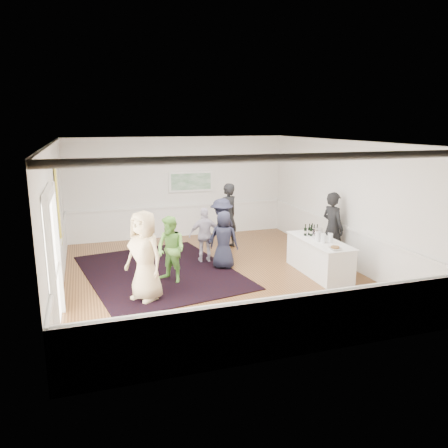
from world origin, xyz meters
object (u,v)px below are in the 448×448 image
object	(u,v)px
bartender	(333,228)
guest_dark_a	(222,229)
guest_dark_b	(228,216)
ice_bucket	(317,233)
guest_lilac	(205,235)
nut_bowl	(335,248)
serving_table	(319,257)
guest_green	(171,250)
guest_tan	(144,256)
guest_navy	(224,240)

from	to	relation	value
bartender	guest_dark_a	size ratio (longest dim) A/B	1.14
guest_dark_b	ice_bucket	distance (m)	3.03
guest_lilac	ice_bucket	distance (m)	2.89
nut_bowl	serving_table	bearing A→B (deg)	82.83
bartender	guest_dark_a	xyz separation A→B (m)	(-2.61, 1.28, -0.12)
serving_table	ice_bucket	size ratio (longest dim) A/B	8.05
guest_green	guest_dark_a	world-z (taller)	guest_dark_a
guest_dark_a	nut_bowl	xyz separation A→B (m)	(1.79, -2.74, 0.06)
guest_green	guest_lilac	xyz separation A→B (m)	(1.15, 1.20, -0.04)
guest_lilac	serving_table	bearing A→B (deg)	150.35
guest_tan	guest_dark_b	distance (m)	4.28
guest_green	nut_bowl	bearing A→B (deg)	31.63
guest_tan	ice_bucket	xyz separation A→B (m)	(4.30, 0.52, 0.01)
guest_green	guest_dark_a	distance (m)	2.14
guest_dark_a	nut_bowl	distance (m)	3.27
guest_tan	guest_dark_a	world-z (taller)	guest_tan
serving_table	bartender	size ratio (longest dim) A/B	1.10
bartender	guest_dark_b	xyz separation A→B (m)	(-2.13, 2.24, 0.01)
serving_table	guest_dark_b	distance (m)	3.23
bartender	ice_bucket	distance (m)	0.81
guest_tan	guest_dark_a	bearing A→B (deg)	95.69
bartender	guest_lilac	xyz separation A→B (m)	(-3.12, 1.12, -0.22)
guest_tan	guest_dark_b	size ratio (longest dim) A/B	0.99
serving_table	guest_dark_b	size ratio (longest dim) A/B	1.09
guest_lilac	ice_bucket	bearing A→B (deg)	153.80
guest_dark_a	ice_bucket	world-z (taller)	guest_dark_a
guest_green	guest_navy	world-z (taller)	guest_green
guest_dark_a	guest_navy	world-z (taller)	guest_dark_a
serving_table	guest_dark_a	size ratio (longest dim) A/B	1.26
guest_dark_a	guest_navy	distance (m)	0.81
guest_tan	guest_lilac	bearing A→B (deg)	100.55
ice_bucket	nut_bowl	world-z (taller)	ice_bucket
bartender	nut_bowl	distance (m)	1.68
guest_tan	ice_bucket	world-z (taller)	guest_tan
guest_dark_a	guest_dark_b	size ratio (longest dim) A/B	0.86
guest_lilac	guest_dark_a	size ratio (longest dim) A/B	0.88
guest_dark_b	guest_green	bearing A→B (deg)	20.37
serving_table	bartender	world-z (taller)	bartender
guest_navy	guest_dark_b	bearing A→B (deg)	-83.46
guest_tan	guest_dark_b	xyz separation A→B (m)	(2.85, 3.19, 0.01)
ice_bucket	nut_bowl	size ratio (longest dim) A/B	0.96
bartender	guest_dark_b	distance (m)	3.09
guest_dark_a	guest_lilac	bearing A→B (deg)	-21.83
guest_green	ice_bucket	bearing A→B (deg)	47.99
bartender	guest_green	world-z (taller)	bartender
bartender	guest_dark_b	bearing A→B (deg)	31.48
nut_bowl	guest_dark_a	bearing A→B (deg)	123.14
guest_dark_a	guest_tan	bearing A→B (deg)	4.42
serving_table	bartender	xyz separation A→B (m)	(0.72, 0.61, 0.52)
bartender	guest_dark_b	world-z (taller)	guest_dark_b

